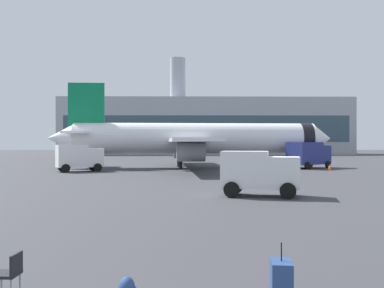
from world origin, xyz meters
TOP-DOWN VIEW (x-y plane):
  - airplane_at_gate at (0.98, 50.13)m, footprint 35.75×32.23m
  - service_truck at (-11.59, 43.02)m, footprint 5.28×4.11m
  - fuel_truck at (15.01, 48.60)m, footprint 6.18×5.63m
  - cargo_van at (4.23, 20.94)m, footprint 4.73×3.13m
  - safety_cone_near at (15.43, 48.80)m, footprint 0.44×0.44m
  - safety_cone_mid at (16.20, 44.47)m, footprint 0.44×0.44m
  - rolling_suitcase at (1.88, 4.58)m, footprint 0.47×0.68m
  - gate_chair at (-3.49, 4.78)m, footprint 0.51×0.51m
  - terminal_building at (5.48, 119.85)m, footprint 79.90×19.37m

SIDE VIEW (x-z plane):
  - safety_cone_mid at x=16.20m, z-range -0.01..0.71m
  - safety_cone_near at x=15.43m, z-range -0.01..0.78m
  - rolling_suitcase at x=1.88m, z-range -0.16..0.94m
  - gate_chair at x=-3.49m, z-range 0.07..0.93m
  - cargo_van at x=4.23m, z-range 0.15..2.75m
  - service_truck at x=-11.59m, z-range 0.16..3.05m
  - fuel_truck at x=15.01m, z-range 0.17..3.37m
  - airplane_at_gate at x=0.98m, z-range -1.59..8.91m
  - terminal_building at x=5.48m, z-range -5.87..21.67m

